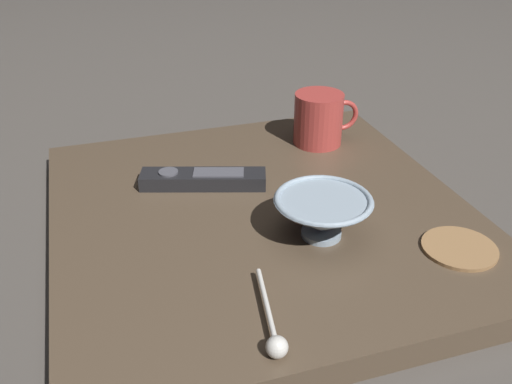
% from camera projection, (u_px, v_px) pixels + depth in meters
% --- Properties ---
extents(ground_plane, '(6.00, 6.00, 0.00)m').
position_uv_depth(ground_plane, '(262.00, 229.00, 0.86)').
color(ground_plane, '#47423D').
extents(table, '(0.62, 0.60, 0.04)m').
position_uv_depth(table, '(262.00, 218.00, 0.85)').
color(table, '#4C3D2D').
rests_on(table, ground).
extents(cereal_bowl, '(0.13, 0.13, 0.06)m').
position_uv_depth(cereal_bowl, '(323.00, 214.00, 0.76)').
color(cereal_bowl, '#8C9EAD').
rests_on(cereal_bowl, table).
extents(coffee_mug, '(0.09, 0.12, 0.09)m').
position_uv_depth(coffee_mug, '(319.00, 119.00, 1.02)').
color(coffee_mug, '#A53833').
rests_on(coffee_mug, table).
extents(teaspoon, '(0.14, 0.04, 0.02)m').
position_uv_depth(teaspoon, '(274.00, 336.00, 0.59)').
color(teaspoon, silver).
rests_on(teaspoon, table).
extents(tv_remote_near, '(0.10, 0.20, 0.03)m').
position_uv_depth(tv_remote_near, '(203.00, 179.00, 0.89)').
color(tv_remote_near, black).
rests_on(tv_remote_near, table).
extents(drink_coaster, '(0.10, 0.10, 0.01)m').
position_uv_depth(drink_coaster, '(459.00, 248.00, 0.75)').
color(drink_coaster, olive).
rests_on(drink_coaster, table).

